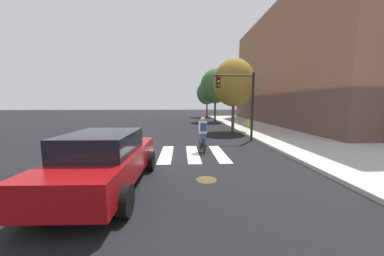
# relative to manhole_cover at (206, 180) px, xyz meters

# --- Properties ---
(ground_plane) EXTENTS (120.00, 120.00, 0.00)m
(ground_plane) POSITION_rel_manhole_cover_xyz_m (-1.59, 3.23, -0.00)
(ground_plane) COLOR black
(sidewalk) EXTENTS (6.50, 50.00, 0.15)m
(sidewalk) POSITION_rel_manhole_cover_xyz_m (7.16, 3.23, 0.07)
(sidewalk) COLOR #B2AFA8
(sidewalk) RESTS_ON ground
(crosswalk_stripes) EXTENTS (5.47, 3.28, 0.01)m
(crosswalk_stripes) POSITION_rel_manhole_cover_xyz_m (-1.47, 3.23, 0.00)
(crosswalk_stripes) COLOR silver
(crosswalk_stripes) RESTS_ON ground
(manhole_cover) EXTENTS (0.64, 0.64, 0.01)m
(manhole_cover) POSITION_rel_manhole_cover_xyz_m (0.00, 0.00, 0.00)
(manhole_cover) COLOR #473D1E
(manhole_cover) RESTS_ON ground
(sedan_near) EXTENTS (2.27, 4.65, 1.59)m
(sedan_near) POSITION_rel_manhole_cover_xyz_m (-2.88, -0.46, 0.82)
(sedan_near) COLOR maroon
(sedan_near) RESTS_ON ground
(cyclist) EXTENTS (0.37, 1.71, 1.69)m
(cyclist) POSITION_rel_manhole_cover_xyz_m (0.27, 3.69, 0.84)
(cyclist) COLOR black
(cyclist) RESTS_ON ground
(traffic_light_near) EXTENTS (2.47, 0.28, 4.20)m
(traffic_light_near) POSITION_rel_manhole_cover_xyz_m (2.81, 6.35, 2.86)
(traffic_light_near) COLOR black
(traffic_light_near) RESTS_ON ground
(fire_hydrant) EXTENTS (0.33, 0.22, 0.78)m
(fire_hydrant) POSITION_rel_manhole_cover_xyz_m (5.45, 12.14, 0.53)
(fire_hydrant) COLOR gold
(fire_hydrant) RESTS_ON sidewalk
(street_tree_near) EXTENTS (3.29, 3.29, 5.86)m
(street_tree_near) POSITION_rel_manhole_cover_xyz_m (3.46, 10.29, 3.95)
(street_tree_near) COLOR #4C3823
(street_tree_near) RESTS_ON ground
(street_tree_mid) EXTENTS (3.66, 3.66, 6.51)m
(street_tree_mid) POSITION_rel_manhole_cover_xyz_m (3.48, 19.17, 4.39)
(street_tree_mid) COLOR #4C3823
(street_tree_mid) RESTS_ON ground
(street_tree_far) EXTENTS (3.31, 3.31, 5.90)m
(street_tree_far) POSITION_rel_manhole_cover_xyz_m (3.48, 27.20, 3.98)
(street_tree_far) COLOR #4C3823
(street_tree_far) RESTS_ON ground
(corner_building) EXTENTS (15.04, 22.65, 12.15)m
(corner_building) POSITION_rel_manhole_cover_xyz_m (15.90, 15.82, 6.02)
(corner_building) COLOR brown
(corner_building) RESTS_ON ground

